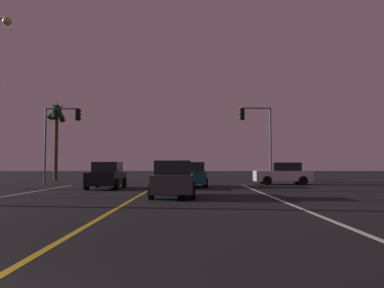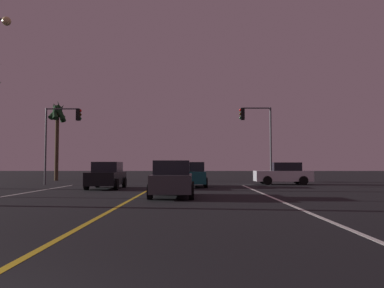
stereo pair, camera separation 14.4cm
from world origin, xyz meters
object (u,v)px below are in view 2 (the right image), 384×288
palm_tree_left_far (57,118)px  street_lamp_right_near (372,54)px  car_crossing_side (283,174)px  traffic_light_near_right (257,128)px  car_ahead_far (192,175)px  traffic_light_near_left (62,128)px  car_lead_same_lane (172,180)px  car_oncoming (107,176)px

palm_tree_left_far → street_lamp_right_near: bearing=-54.8°
car_crossing_side → street_lamp_right_near: bearing=85.1°
car_crossing_side → traffic_light_near_right: (-2.17, -0.71, 3.48)m
car_ahead_far → traffic_light_near_left: traffic_light_near_left is taller
traffic_light_near_right → traffic_light_near_left: size_ratio=1.01×
traffic_light_near_left → street_lamp_right_near: bearing=-49.9°
traffic_light_near_right → street_lamp_right_near: street_lamp_right_near is taller
traffic_light_near_left → palm_tree_left_far: 9.01m
car_ahead_far → street_lamp_right_near: size_ratio=0.58×
car_lead_same_lane → traffic_light_near_left: 14.93m
traffic_light_near_right → car_crossing_side: bearing=-161.9°
car_oncoming → car_crossing_side: 13.60m
car_lead_same_lane → traffic_light_near_left: bearing=38.5°
traffic_light_near_right → palm_tree_left_far: bearing=-24.4°
car_lead_same_lane → street_lamp_right_near: bearing=-137.3°
car_ahead_far → traffic_light_near_left: size_ratio=0.74×
traffic_light_near_left → palm_tree_left_far: palm_tree_left_far is taller
car_oncoming → traffic_light_near_right: bearing=114.3°
car_oncoming → car_lead_same_lane: (4.56, -6.70, 0.00)m
car_ahead_far → car_oncoming: bearing=111.9°
car_oncoming → car_ahead_far: same height
car_crossing_side → car_lead_same_lane: bearing=56.7°
car_lead_same_lane → traffic_light_near_left: (-9.04, 11.37, 3.47)m
car_crossing_side → traffic_light_near_left: size_ratio=0.74×
traffic_light_near_right → street_lamp_right_near: (0.55, -18.21, 0.50)m
street_lamp_right_near → palm_tree_left_far: bearing=-54.8°
car_oncoming → traffic_light_near_left: bearing=-136.2°
traffic_light_near_right → street_lamp_right_near: bearing=91.7°
traffic_light_near_left → car_lead_same_lane: bearing=-51.5°
car_lead_same_lane → traffic_light_near_left: size_ratio=0.74×
car_oncoming → palm_tree_left_far: bearing=-149.0°
car_crossing_side → traffic_light_near_left: 17.33m
car_oncoming → car_lead_same_lane: 8.10m
car_lead_same_lane → street_lamp_right_near: size_ratio=0.58×
traffic_light_near_left → palm_tree_left_far: (-3.25, 8.20, 1.84)m
street_lamp_right_near → car_lead_same_lane: bearing=-47.3°
traffic_light_near_right → traffic_light_near_left: 14.80m
car_oncoming → street_lamp_right_near: street_lamp_right_near is taller
car_ahead_far → car_lead_same_lane: same height
car_crossing_side → car_lead_same_lane: (-7.93, -12.07, 0.00)m
street_lamp_right_near → traffic_light_near_right: bearing=-88.3°
car_crossing_side → palm_tree_left_far: palm_tree_left_far is taller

